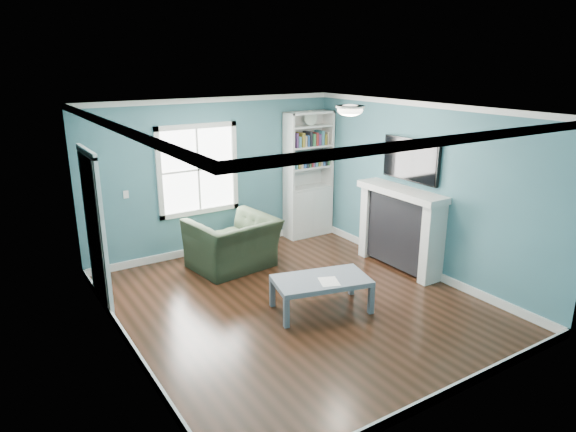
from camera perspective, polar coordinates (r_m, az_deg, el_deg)
floor at (r=7.08m, az=0.96°, el=-9.72°), size 5.00×5.00×0.00m
room_walls at (r=6.52m, az=1.03°, el=2.79°), size 5.00×5.00×5.00m
trim at (r=6.61m, az=1.01°, el=-0.11°), size 4.50×5.00×2.60m
window at (r=8.56m, az=-9.96°, el=5.09°), size 1.40×0.06×1.50m
bookshelf at (r=9.49m, az=2.23°, el=3.24°), size 0.90×0.35×2.31m
fireplace at (r=8.21m, az=12.38°, el=-1.46°), size 0.44×1.58×1.30m
tv at (r=8.03m, az=13.49°, el=6.09°), size 0.06×1.10×0.65m
door at (r=7.11m, az=-20.69°, el=-1.40°), size 0.12×0.98×2.17m
ceiling_fixture at (r=6.97m, az=6.91°, el=11.67°), size 0.38×0.38×0.15m
light_switch at (r=8.24m, az=-17.56°, el=2.30°), size 0.08×0.01×0.12m
recliner at (r=8.08m, az=-6.18°, el=-2.15°), size 1.34×0.97×1.09m
coffee_table at (r=6.78m, az=3.72°, el=-7.38°), size 1.36×0.95×0.45m
paper_sheet at (r=6.66m, az=4.59°, el=-7.28°), size 0.33×0.37×0.00m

